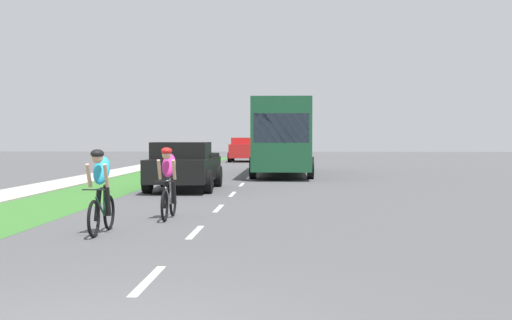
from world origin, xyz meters
TOP-DOWN VIEW (x-y plane):
  - ground_plane at (0.00, 20.00)m, footprint 120.00×120.00m
  - grass_verge at (-4.65, 20.00)m, footprint 2.70×70.00m
  - sidewalk_concrete at (-6.91, 20.00)m, footprint 1.82×70.00m
  - lane_markings_center at (0.00, 24.00)m, footprint 0.12×53.49m
  - cyclist_lead at (-1.72, 6.48)m, footprint 0.42×1.72m
  - cyclist_trailing at (-0.87, 8.83)m, footprint 0.42×1.72m
  - pickup_black at (-1.78, 17.01)m, footprint 2.22×5.10m
  - bus_dark_green at (1.49, 27.16)m, footprint 2.78×11.60m
  - suv_red at (-1.54, 44.56)m, footprint 2.15×4.70m
  - sedan_maroon at (1.58, 54.12)m, footprint 1.98×4.30m

SIDE VIEW (x-z plane):
  - ground_plane at x=0.00m, z-range 0.00..0.00m
  - grass_verge at x=-4.65m, z-range 0.00..0.01m
  - lane_markings_center at x=0.00m, z-range 0.00..0.01m
  - sidewalk_concrete at x=-6.91m, z-range -0.05..0.06m
  - sedan_maroon at x=1.58m, z-range 0.01..1.53m
  - cyclist_lead at x=-1.72m, z-range 0.02..1.60m
  - cyclist_trailing at x=-0.87m, z-range 0.02..1.60m
  - pickup_black at x=-1.78m, z-range 0.01..1.65m
  - suv_red at x=-1.54m, z-range 0.05..1.84m
  - bus_dark_green at x=1.49m, z-range 0.24..3.72m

